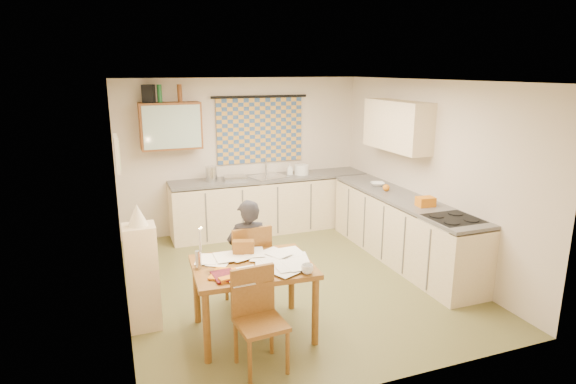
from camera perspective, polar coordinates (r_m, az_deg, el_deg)
name	(u,v)px	position (r m, az deg, el deg)	size (l,w,h in m)	color
floor	(291,280)	(6.30, 0.32, -10.41)	(4.00, 4.50, 0.02)	brown
ceiling	(291,80)	(5.72, 0.36, 13.16)	(4.00, 4.50, 0.02)	white
wall_back	(242,155)	(7.99, -5.45, 4.36)	(4.00, 0.02, 2.50)	beige
wall_front	(391,248)	(3.95, 12.15, -6.46)	(4.00, 0.02, 2.50)	beige
wall_left	(117,201)	(5.52, -19.56, -0.96)	(0.02, 4.50, 2.50)	beige
wall_right	(428,173)	(6.84, 16.28, 2.15)	(0.02, 4.50, 2.50)	beige
window_blind	(260,130)	(7.98, -3.34, 7.29)	(1.45, 0.03, 1.05)	#314F7C
curtain_rod	(260,97)	(7.91, -3.36, 11.23)	(0.04, 0.04, 1.60)	black
wall_cabinet	(171,126)	(7.52, -13.73, 7.63)	(0.90, 0.34, 0.70)	brown
wall_cabinet_glass	(172,127)	(7.36, -13.57, 7.49)	(0.84, 0.02, 0.64)	#99B2A5
upper_cabinet_right	(397,125)	(7.09, 12.79, 7.70)	(0.34, 1.30, 0.70)	beige
framed_print	(117,153)	(5.82, -19.64, 4.33)	(0.04, 0.50, 0.40)	beige
print_canvas	(119,153)	(5.82, -19.39, 4.35)	(0.01, 0.42, 0.32)	white
counter_back	(272,204)	(7.99, -1.94, -1.45)	(3.30, 0.62, 0.92)	beige
counter_right	(402,229)	(6.95, 13.31, -4.31)	(0.62, 2.95, 0.92)	beige
stove	(450,255)	(6.16, 18.69, -7.06)	(0.59, 0.59, 0.92)	white
sink	(268,179)	(7.87, -2.36, 1.51)	(0.55, 0.45, 0.10)	silver
tap	(266,166)	(8.01, -2.63, 3.05)	(0.03, 0.03, 0.28)	silver
dish_rack	(235,178)	(7.71, -6.32, 1.69)	(0.35, 0.30, 0.06)	silver
kettle	(211,174)	(7.61, -9.08, 2.12)	(0.18, 0.18, 0.24)	silver
mixing_bowl	(302,170)	(8.04, 1.62, 2.67)	(0.24, 0.24, 0.16)	white
soap_bottle	(290,169)	(8.02, 0.20, 2.74)	(0.10, 0.10, 0.19)	white
bowl	(378,184)	(7.38, 10.56, 0.92)	(0.28, 0.28, 0.05)	white
orange_bag	(426,202)	(6.41, 15.99, -1.11)	(0.22, 0.16, 0.12)	orange
fruit_orange	(386,188)	(7.08, 11.56, 0.50)	(0.10, 0.10, 0.10)	orange
speaker	(148,94)	(7.46, -16.21, 11.12)	(0.16, 0.20, 0.26)	black
bottle_green	(160,94)	(7.47, -14.98, 11.21)	(0.07, 0.07, 0.26)	#195926
bottle_brown	(180,93)	(7.51, -12.72, 11.36)	(0.07, 0.07, 0.26)	brown
dining_table	(253,299)	(4.99, -4.12, -12.48)	(1.22, 0.96, 0.75)	brown
chair_far	(248,280)	(5.57, -4.79, -10.35)	(0.47, 0.47, 0.98)	brown
chair_near	(260,339)	(4.51, -3.29, -17.01)	(0.45, 0.45, 0.91)	brown
person	(248,255)	(5.37, -4.73, -7.50)	(0.48, 0.33, 1.27)	black
shelf_stand	(142,277)	(5.23, -16.88, -9.64)	(0.32, 0.30, 1.12)	beige
lampshade	(137,215)	(5.00, -17.43, -2.60)	(0.20, 0.20, 0.22)	beige
letter_rack	(244,248)	(5.05, -5.30, -6.61)	(0.22, 0.10, 0.16)	brown
mug	(307,269)	(4.61, 2.29, -9.13)	(0.12, 0.12, 0.09)	white
magazine	(213,278)	(4.55, -8.83, -10.04)	(0.22, 0.29, 0.03)	maroon
book	(212,273)	(4.66, -9.01, -9.50)	(0.31, 0.34, 0.02)	orange
orange_box	(226,280)	(4.49, -7.40, -10.26)	(0.12, 0.08, 0.04)	orange
eyeglasses	(275,274)	(4.60, -1.52, -9.69)	(0.13, 0.04, 0.02)	black
candle_holder	(198,260)	(4.78, -10.58, -7.88)	(0.06, 0.06, 0.18)	silver
candle	(200,239)	(4.73, -10.38, -5.55)	(0.02, 0.02, 0.22)	white
candle_flame	(201,228)	(4.67, -10.26, -4.22)	(0.02, 0.02, 0.02)	#FFCC66
papers	(262,261)	(4.86, -3.07, -8.21)	(1.17, 0.93, 0.03)	white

